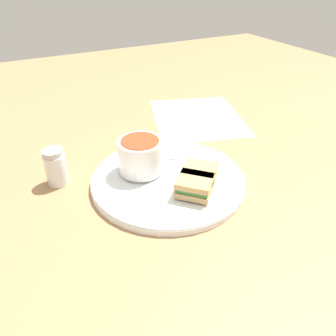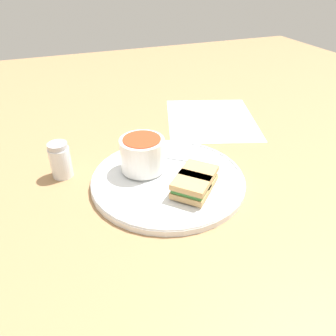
# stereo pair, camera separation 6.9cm
# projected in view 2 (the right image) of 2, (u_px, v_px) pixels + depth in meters

# --- Properties ---
(ground_plane) EXTENTS (2.40, 2.40, 0.00)m
(ground_plane) POSITION_uv_depth(u_px,v_px,m) (168.00, 183.00, 0.71)
(ground_plane) COLOR #9E754C
(plate) EXTENTS (0.33, 0.33, 0.02)m
(plate) POSITION_uv_depth(u_px,v_px,m) (168.00, 179.00, 0.71)
(plate) COLOR white
(plate) RESTS_ON ground_plane
(soup_bowl) EXTENTS (0.10, 0.10, 0.07)m
(soup_bowl) POSITION_uv_depth(u_px,v_px,m) (142.00, 154.00, 0.71)
(soup_bowl) COLOR white
(soup_bowl) RESTS_ON plate
(spoon) EXTENTS (0.10, 0.08, 0.01)m
(spoon) POSITION_uv_depth(u_px,v_px,m) (159.00, 154.00, 0.78)
(spoon) COLOR silver
(spoon) RESTS_ON plate
(sandwich_half_near) EXTENTS (0.09, 0.09, 0.03)m
(sandwich_half_near) POSITION_uv_depth(u_px,v_px,m) (191.00, 187.00, 0.64)
(sandwich_half_near) COLOR tan
(sandwich_half_near) RESTS_ON plate
(sandwich_half_far) EXTENTS (0.09, 0.09, 0.03)m
(sandwich_half_far) POSITION_uv_depth(u_px,v_px,m) (198.00, 176.00, 0.67)
(sandwich_half_far) COLOR tan
(sandwich_half_far) RESTS_ON plate
(salt_shaker) EXTENTS (0.05, 0.05, 0.08)m
(salt_shaker) POSITION_uv_depth(u_px,v_px,m) (60.00, 160.00, 0.72)
(salt_shaker) COLOR silver
(salt_shaker) RESTS_ON ground_plane
(menu_sheet) EXTENTS (0.34, 0.37, 0.00)m
(menu_sheet) POSITION_uv_depth(u_px,v_px,m) (211.00, 119.00, 0.99)
(menu_sheet) COLOR white
(menu_sheet) RESTS_ON ground_plane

